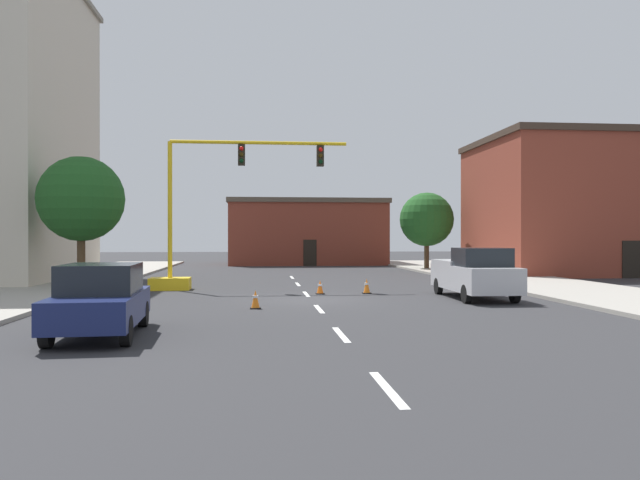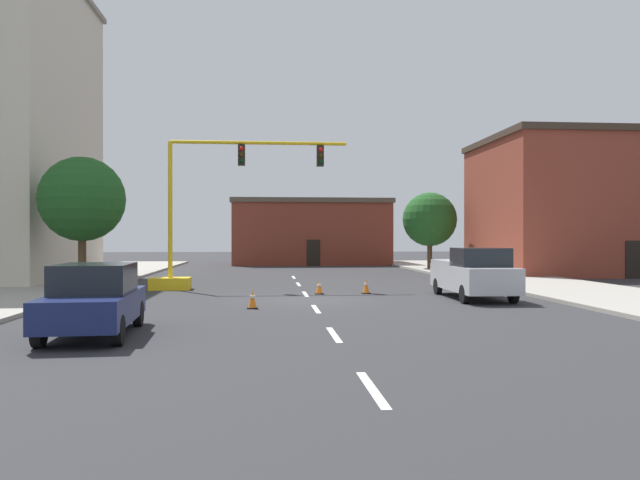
# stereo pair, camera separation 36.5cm
# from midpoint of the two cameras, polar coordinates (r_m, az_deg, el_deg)

# --- Properties ---
(ground_plane) EXTENTS (160.00, 160.00, 0.00)m
(ground_plane) POSITION_cam_midpoint_polar(r_m,az_deg,el_deg) (23.87, -0.52, -5.50)
(ground_plane) COLOR #2D2D30
(sidewalk_left) EXTENTS (6.00, 56.00, 0.14)m
(sidewalk_left) POSITION_cam_midpoint_polar(r_m,az_deg,el_deg) (33.32, -22.63, -3.76)
(sidewalk_left) COLOR #9E998E
(sidewalk_left) RESTS_ON ground_plane
(sidewalk_right) EXTENTS (6.00, 56.00, 0.14)m
(sidewalk_right) POSITION_cam_midpoint_polar(r_m,az_deg,el_deg) (34.62, 18.51, -3.61)
(sidewalk_right) COLOR #9E998E
(sidewalk_right) RESTS_ON ground_plane
(lane_stripe_seg_0) EXTENTS (0.16, 2.40, 0.01)m
(lane_stripe_seg_0) POSITION_cam_midpoint_polar(r_m,az_deg,el_deg) (10.13, 5.84, -13.35)
(lane_stripe_seg_0) COLOR silver
(lane_stripe_seg_0) RESTS_ON ground_plane
(lane_stripe_seg_1) EXTENTS (0.16, 2.40, 0.01)m
(lane_stripe_seg_1) POSITION_cam_midpoint_polar(r_m,az_deg,el_deg) (15.47, 1.96, -8.61)
(lane_stripe_seg_1) COLOR silver
(lane_stripe_seg_1) RESTS_ON ground_plane
(lane_stripe_seg_2) EXTENTS (0.16, 2.40, 0.01)m
(lane_stripe_seg_2) POSITION_cam_midpoint_polar(r_m,az_deg,el_deg) (20.89, 0.12, -6.30)
(lane_stripe_seg_2) COLOR silver
(lane_stripe_seg_2) RESTS_ON ground_plane
(lane_stripe_seg_3) EXTENTS (0.16, 2.40, 0.01)m
(lane_stripe_seg_3) POSITION_cam_midpoint_polar(r_m,az_deg,el_deg) (26.35, -0.95, -4.95)
(lane_stripe_seg_3) COLOR silver
(lane_stripe_seg_3) RESTS_ON ground_plane
(lane_stripe_seg_4) EXTENTS (0.16, 2.40, 0.01)m
(lane_stripe_seg_4) POSITION_cam_midpoint_polar(r_m,az_deg,el_deg) (31.82, -1.65, -4.05)
(lane_stripe_seg_4) COLOR silver
(lane_stripe_seg_4) RESTS_ON ground_plane
(lane_stripe_seg_5) EXTENTS (0.16, 2.40, 0.01)m
(lane_stripe_seg_5) POSITION_cam_midpoint_polar(r_m,az_deg,el_deg) (37.30, -2.15, -3.42)
(lane_stripe_seg_5) COLOR silver
(lane_stripe_seg_5) RESTS_ON ground_plane
(building_brick_center) EXTENTS (13.82, 9.56, 5.72)m
(building_brick_center) POSITION_cam_midpoint_polar(r_m,az_deg,el_deg) (56.55, -0.78, 0.73)
(building_brick_center) COLOR brown
(building_brick_center) RESTS_ON ground_plane
(building_row_right) EXTENTS (13.62, 10.94, 8.97)m
(building_row_right) POSITION_cam_midpoint_polar(r_m,az_deg,el_deg) (45.21, 23.41, 2.89)
(building_row_right) COLOR brown
(building_row_right) RESTS_ON ground_plane
(traffic_signal_gantry) EXTENTS (8.98, 1.20, 6.83)m
(traffic_signal_gantry) POSITION_cam_midpoint_polar(r_m,az_deg,el_deg) (29.09, -10.92, -0.05)
(traffic_signal_gantry) COLOR yellow
(traffic_signal_gantry) RESTS_ON ground_plane
(tree_left_near) EXTENTS (3.88, 3.88, 6.09)m
(tree_left_near) POSITION_cam_midpoint_polar(r_m,az_deg,el_deg) (30.65, -20.56, 3.49)
(tree_left_near) COLOR #4C3823
(tree_left_near) RESTS_ON ground_plane
(tree_right_far) EXTENTS (3.93, 3.93, 5.67)m
(tree_right_far) POSITION_cam_midpoint_polar(r_m,az_deg,el_deg) (46.33, 10.20, 1.85)
(tree_right_far) COLOR #4C3823
(tree_right_far) RESTS_ON ground_plane
(pickup_truck_silver) EXTENTS (2.08, 5.43, 1.99)m
(pickup_truck_silver) POSITION_cam_midpoint_polar(r_m,az_deg,el_deg) (25.09, 14.22, -2.99)
(pickup_truck_silver) COLOR #BCBCC1
(pickup_truck_silver) RESTS_ON ground_plane
(sedan_navy_near_left) EXTENTS (2.11, 4.60, 1.74)m
(sedan_navy_near_left) POSITION_cam_midpoint_polar(r_m,az_deg,el_deg) (16.09, -19.29, -5.11)
(sedan_navy_near_left) COLOR navy
(sedan_navy_near_left) RESTS_ON ground_plane
(traffic_cone_roadside_a) EXTENTS (0.36, 0.36, 0.63)m
(traffic_cone_roadside_a) POSITION_cam_midpoint_polar(r_m,az_deg,el_deg) (21.06, -5.69, -5.42)
(traffic_cone_roadside_a) COLOR black
(traffic_cone_roadside_a) RESTS_ON ground_plane
(traffic_cone_roadside_b) EXTENTS (0.36, 0.36, 0.59)m
(traffic_cone_roadside_b) POSITION_cam_midpoint_polar(r_m,az_deg,el_deg) (26.30, 0.33, -4.33)
(traffic_cone_roadside_b) COLOR black
(traffic_cone_roadside_b) RESTS_ON ground_plane
(traffic_cone_roadside_c) EXTENTS (0.36, 0.36, 0.65)m
(traffic_cone_roadside_c) POSITION_cam_midpoint_polar(r_m,az_deg,el_deg) (26.60, 4.61, -4.22)
(traffic_cone_roadside_c) COLOR black
(traffic_cone_roadside_c) RESTS_ON ground_plane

